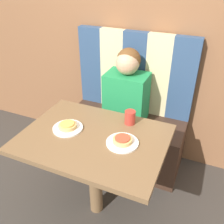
{
  "coord_description": "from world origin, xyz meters",
  "views": [
    {
      "loc": [
        0.64,
        -1.16,
        1.72
      ],
      "look_at": [
        0.0,
        0.31,
        0.74
      ],
      "focal_mm": 40.0,
      "sensor_mm": 36.0,
      "label": 1
    }
  ],
  "objects_px": {
    "pizza_right": "(122,140)",
    "drinking_cup": "(130,117)",
    "plate_left": "(68,128)",
    "plate_right": "(122,143)",
    "pizza_left": "(68,126)",
    "person": "(127,88)"
  },
  "relations": [
    {
      "from": "pizza_left",
      "to": "drinking_cup",
      "type": "bearing_deg",
      "value": 32.67
    },
    {
      "from": "person",
      "to": "pizza_left",
      "type": "relative_size",
      "value": 5.17
    },
    {
      "from": "person",
      "to": "pizza_right",
      "type": "bearing_deg",
      "value": -71.91
    },
    {
      "from": "drinking_cup",
      "to": "plate_right",
      "type": "bearing_deg",
      "value": -81.62
    },
    {
      "from": "person",
      "to": "pizza_right",
      "type": "xyz_separation_m",
      "value": [
        0.2,
        -0.62,
        -0.05
      ]
    },
    {
      "from": "pizza_right",
      "to": "drinking_cup",
      "type": "distance_m",
      "value": 0.24
    },
    {
      "from": "pizza_left",
      "to": "drinking_cup",
      "type": "height_order",
      "value": "drinking_cup"
    },
    {
      "from": "person",
      "to": "plate_right",
      "type": "distance_m",
      "value": 0.65
    },
    {
      "from": "plate_left",
      "to": "plate_right",
      "type": "bearing_deg",
      "value": 0.0
    },
    {
      "from": "person",
      "to": "plate_right",
      "type": "bearing_deg",
      "value": -71.91
    },
    {
      "from": "plate_left",
      "to": "drinking_cup",
      "type": "height_order",
      "value": "drinking_cup"
    },
    {
      "from": "pizza_right",
      "to": "drinking_cup",
      "type": "xyz_separation_m",
      "value": [
        -0.03,
        0.24,
        0.02
      ]
    },
    {
      "from": "plate_right",
      "to": "pizza_left",
      "type": "xyz_separation_m",
      "value": [
        -0.4,
        0.0,
        0.02
      ]
    },
    {
      "from": "pizza_left",
      "to": "drinking_cup",
      "type": "relative_size",
      "value": 1.24
    },
    {
      "from": "pizza_right",
      "to": "drinking_cup",
      "type": "relative_size",
      "value": 1.24
    },
    {
      "from": "plate_left",
      "to": "drinking_cup",
      "type": "xyz_separation_m",
      "value": [
        0.37,
        0.24,
        0.04
      ]
    },
    {
      "from": "plate_right",
      "to": "person",
      "type": "bearing_deg",
      "value": 108.09
    },
    {
      "from": "plate_right",
      "to": "pizza_right",
      "type": "distance_m",
      "value": 0.02
    },
    {
      "from": "plate_left",
      "to": "pizza_right",
      "type": "distance_m",
      "value": 0.4
    },
    {
      "from": "drinking_cup",
      "to": "plate_left",
      "type": "bearing_deg",
      "value": -147.33
    },
    {
      "from": "drinking_cup",
      "to": "pizza_left",
      "type": "bearing_deg",
      "value": -147.33
    },
    {
      "from": "pizza_left",
      "to": "pizza_right",
      "type": "height_order",
      "value": "same"
    }
  ]
}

